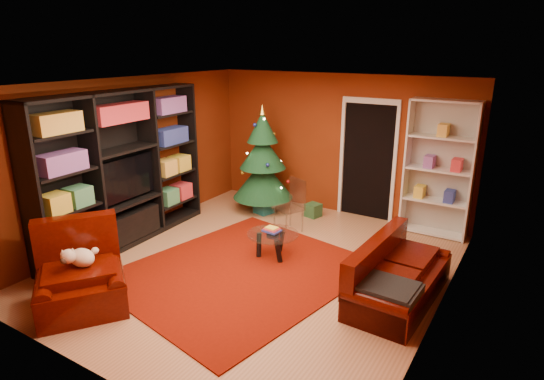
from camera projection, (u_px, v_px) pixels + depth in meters
The scene contains 18 objects.
floor at pixel (258, 267), 6.64m from camera, with size 5.00×5.50×0.05m, color #AB6E49.
ceiling at pixel (256, 82), 5.84m from camera, with size 5.00×5.50×0.05m, color silver.
wall_back at pixel (338, 145), 8.49m from camera, with size 5.00×0.05×2.60m, color maroon.
wall_left at pixel (129, 158), 7.50m from camera, with size 0.05×5.50×2.60m, color maroon.
wall_right at pixel (449, 214), 4.98m from camera, with size 0.05×5.50×2.60m, color maroon.
doorway at pixel (367, 162), 8.23m from camera, with size 1.06×0.60×2.16m, color black, non-canonical shape.
rug at pixel (241, 272), 6.43m from camera, with size 2.78×3.24×0.02m, color #721104.
media_unit at pixel (122, 170), 7.10m from camera, with size 0.49×3.17×2.43m, color black, non-canonical shape.
christmas_tree at pixel (263, 160), 8.62m from camera, with size 1.15×1.15×2.06m, color #103B1F, non-canonical shape.
gift_box_teal at pixel (264, 205), 8.68m from camera, with size 0.30×0.30×0.30m, color #146876.
gift_box_green at pixel (313, 210), 8.50m from camera, with size 0.25×0.25×0.25m, color #23512A.
gift_box_red at pixel (271, 196), 9.39m from camera, with size 0.20×0.20×0.20m, color maroon.
white_bookshelf at pixel (439, 170), 7.44m from camera, with size 1.07×0.39×2.32m, color white, non-canonical shape.
armchair at pixel (80, 276), 5.46m from camera, with size 1.08×1.08×0.85m, color #380701, non-canonical shape.
dog at pixel (82, 258), 5.46m from camera, with size 0.40×0.30×0.28m, color beige, non-canonical shape.
sofa at pixel (400, 271), 5.65m from camera, with size 1.79×0.81×0.77m, color #380701, non-canonical shape.
coffee_table at pixel (273, 245), 6.83m from camera, with size 0.77×0.77×0.48m, color gray, non-canonical shape.
acrylic_chair at pixel (288, 208), 7.76m from camera, with size 0.42×0.46×0.82m, color #66605B, non-canonical shape.
Camera 1 is at (3.32, -4.99, 3.07)m, focal length 30.00 mm.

